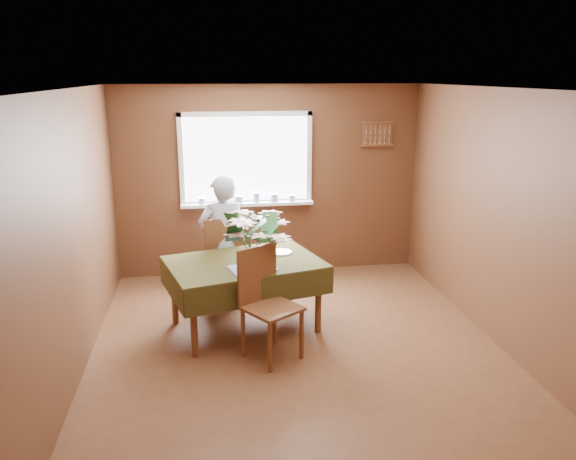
{
  "coord_description": "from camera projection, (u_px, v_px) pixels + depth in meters",
  "views": [
    {
      "loc": [
        -0.83,
        -5.02,
        2.63
      ],
      "look_at": [
        0.0,
        0.55,
        1.05
      ],
      "focal_mm": 35.0,
      "sensor_mm": 36.0,
      "label": 1
    }
  ],
  "objects": [
    {
      "name": "wall_right",
      "position": [
        495.0,
        217.0,
        5.56
      ],
      "size": [
        0.0,
        4.5,
        4.5
      ],
      "primitive_type": "plane",
      "rotation": [
        1.57,
        0.0,
        -1.57
      ],
      "color": "brown",
      "rests_on": "floor"
    },
    {
      "name": "chair_far",
      "position": [
        222.0,
        257.0,
        6.53
      ],
      "size": [
        0.54,
        0.54,
        1.05
      ],
      "rotation": [
        0.0,
        0.0,
        3.35
      ],
      "color": "brown",
      "rests_on": "floor"
    },
    {
      "name": "wall_left",
      "position": [
        75.0,
        234.0,
        4.99
      ],
      "size": [
        0.0,
        4.5,
        4.5
      ],
      "primitive_type": "plane",
      "rotation": [
        1.57,
        0.0,
        1.57
      ],
      "color": "brown",
      "rests_on": "floor"
    },
    {
      "name": "chair_near",
      "position": [
        266.0,
        299.0,
        5.29
      ],
      "size": [
        0.64,
        0.64,
        1.07
      ],
      "rotation": [
        0.0,
        0.0,
        0.59
      ],
      "color": "brown",
      "rests_on": "floor"
    },
    {
      "name": "ceiling",
      "position": [
        297.0,
        88.0,
        4.94
      ],
      "size": [
        4.5,
        4.5,
        0.0
      ],
      "primitive_type": "plane",
      "rotation": [
        3.14,
        0.0,
        0.0
      ],
      "color": "white",
      "rests_on": "wall_back"
    },
    {
      "name": "seated_woman",
      "position": [
        223.0,
        241.0,
        6.43
      ],
      "size": [
        0.6,
        0.44,
        1.54
      ],
      "primitive_type": "imported",
      "rotation": [
        0.0,
        0.0,
        3.27
      ],
      "color": "white",
      "rests_on": "floor"
    },
    {
      "name": "spoon_rack",
      "position": [
        378.0,
        134.0,
        7.43
      ],
      "size": [
        0.44,
        0.05,
        0.33
      ],
      "color": "brown",
      "rests_on": "wall_back"
    },
    {
      "name": "dining_table",
      "position": [
        244.0,
        269.0,
        5.84
      ],
      "size": [
        1.77,
        1.42,
        0.76
      ],
      "rotation": [
        0.0,
        0.0,
        0.27
      ],
      "color": "brown",
      "rests_on": "floor"
    },
    {
      "name": "wall_front",
      "position": [
        362.0,
        329.0,
        3.13
      ],
      "size": [
        4.0,
        0.0,
        4.0
      ],
      "primitive_type": "plane",
      "rotation": [
        -1.57,
        0.0,
        0.0
      ],
      "color": "brown",
      "rests_on": "floor"
    },
    {
      "name": "flower_bouquet",
      "position": [
        255.0,
        234.0,
        5.49
      ],
      "size": [
        0.64,
        0.64,
        0.55
      ],
      "rotation": [
        0.0,
        0.0,
        0.18
      ],
      "color": "white",
      "rests_on": "dining_table"
    },
    {
      "name": "window_assembly",
      "position": [
        247.0,
        175.0,
        7.29
      ],
      "size": [
        1.72,
        0.2,
        1.22
      ],
      "color": "white",
      "rests_on": "wall_back"
    },
    {
      "name": "wall_back",
      "position": [
        269.0,
        181.0,
        7.42
      ],
      "size": [
        4.0,
        0.0,
        4.0
      ],
      "primitive_type": "plane",
      "rotation": [
        1.57,
        0.0,
        0.0
      ],
      "color": "brown",
      "rests_on": "floor"
    },
    {
      "name": "table_knife",
      "position": [
        261.0,
        263.0,
        5.73
      ],
      "size": [
        0.16,
        0.19,
        0.0
      ],
      "primitive_type": "cube",
      "rotation": [
        0.0,
        0.0,
        0.67
      ],
      "color": "silver",
      "rests_on": "dining_table"
    },
    {
      "name": "side_plate",
      "position": [
        281.0,
        252.0,
        6.08
      ],
      "size": [
        0.32,
        0.32,
        0.01
      ],
      "primitive_type": "cylinder",
      "rotation": [
        0.0,
        0.0,
        0.56
      ],
      "color": "white",
      "rests_on": "dining_table"
    },
    {
      "name": "floor",
      "position": [
        296.0,
        346.0,
        5.61
      ],
      "size": [
        4.5,
        4.5,
        0.0
      ],
      "primitive_type": "plane",
      "color": "brown",
      "rests_on": "ground"
    }
  ]
}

